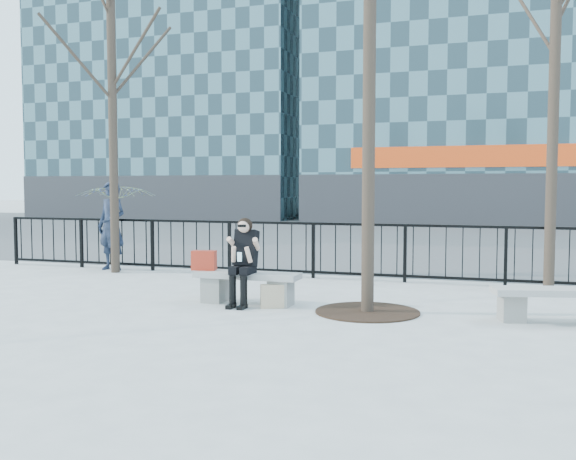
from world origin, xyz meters
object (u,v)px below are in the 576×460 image
(bench_second, at_px, (554,302))
(standing_man, at_px, (112,226))
(seated_woman, at_px, (243,262))
(bench_main, at_px, (247,284))

(bench_second, distance_m, standing_man, 9.15)
(bench_second, bearing_deg, seated_woman, 167.27)
(bench_second, height_order, standing_man, standing_man)
(bench_main, xyz_separation_m, standing_man, (-4.28, 2.80, 0.66))
(seated_woman, bearing_deg, bench_main, 90.00)
(seated_woman, height_order, standing_man, standing_man)
(standing_man, bearing_deg, bench_main, -22.23)
(seated_woman, relative_size, standing_man, 0.70)
(seated_woman, bearing_deg, standing_man, 145.31)
(bench_main, bearing_deg, bench_second, -0.64)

